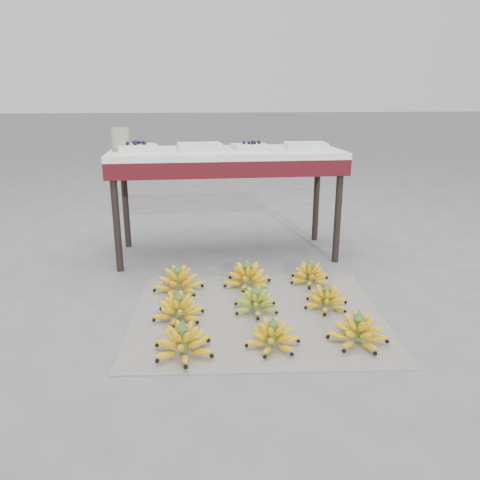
{
  "coord_description": "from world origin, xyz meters",
  "views": [
    {
      "loc": [
        -0.29,
        -2.09,
        1.06
      ],
      "look_at": [
        0.02,
        0.41,
        0.28
      ],
      "focal_mm": 35.0,
      "sensor_mm": 36.0,
      "label": 1
    }
  ],
  "objects": [
    {
      "name": "tray_far_right",
      "position": [
        0.53,
        0.99,
        0.75
      ],
      "size": [
        0.28,
        0.21,
        0.04
      ],
      "color": "silver",
      "rests_on": "vendor_table"
    },
    {
      "name": "bunch_back_left",
      "position": [
        -0.34,
        0.37,
        0.06
      ],
      "size": [
        0.34,
        0.34,
        0.17
      ],
      "rotation": [
        0.0,
        0.0,
        -0.26
      ],
      "color": "yellow",
      "rests_on": "newspaper_mat"
    },
    {
      "name": "tray_right",
      "position": [
        0.15,
        1.0,
        0.74
      ],
      "size": [
        0.25,
        0.19,
        0.06
      ],
      "color": "silver",
      "rests_on": "vendor_table"
    },
    {
      "name": "bunch_mid_right",
      "position": [
        0.42,
        0.06,
        0.05
      ],
      "size": [
        0.28,
        0.28,
        0.14
      ],
      "rotation": [
        0.0,
        0.0,
        -0.21
      ],
      "color": "yellow",
      "rests_on": "newspaper_mat"
    },
    {
      "name": "glass_jar",
      "position": [
        -0.68,
        1.01,
        0.8
      ],
      "size": [
        0.15,
        0.15,
        0.15
      ],
      "primitive_type": "cylinder",
      "rotation": [
        0.0,
        0.0,
        0.4
      ],
      "color": "#D5EEBD",
      "rests_on": "vendor_table"
    },
    {
      "name": "bunch_mid_center",
      "position": [
        0.05,
        0.07,
        0.05
      ],
      "size": [
        0.24,
        0.24,
        0.14
      ],
      "rotation": [
        0.0,
        0.0,
        0.03
      ],
      "color": "olive",
      "rests_on": "newspaper_mat"
    },
    {
      "name": "vendor_table",
      "position": [
        -0.0,
        1.01,
        0.64
      ],
      "size": [
        1.51,
        0.6,
        0.72
      ],
      "color": "black",
      "rests_on": "ground"
    },
    {
      "name": "bunch_front_right",
      "position": [
        0.46,
        -0.31,
        0.06
      ],
      "size": [
        0.35,
        0.35,
        0.16
      ],
      "rotation": [
        0.0,
        0.0,
        0.44
      ],
      "color": "yellow",
      "rests_on": "newspaper_mat"
    },
    {
      "name": "bunch_mid_left",
      "position": [
        -0.34,
        0.03,
        0.06
      ],
      "size": [
        0.31,
        0.31,
        0.15
      ],
      "rotation": [
        0.0,
        0.0,
        0.26
      ],
      "color": "yellow",
      "rests_on": "newspaper_mat"
    },
    {
      "name": "newspaper_mat",
      "position": [
        0.06,
        0.03,
        0.0
      ],
      "size": [
        1.34,
        1.16,
        0.01
      ],
      "primitive_type": "cube",
      "rotation": [
        0.0,
        0.0,
        -0.09
      ],
      "color": "beige",
      "rests_on": "ground"
    },
    {
      "name": "tray_far_left",
      "position": [
        -0.58,
        1.01,
        0.75
      ],
      "size": [
        0.29,
        0.24,
        0.06
      ],
      "color": "silver",
      "rests_on": "vendor_table"
    },
    {
      "name": "bunch_back_right",
      "position": [
        0.43,
        0.4,
        0.06
      ],
      "size": [
        0.25,
        0.25,
        0.15
      ],
      "rotation": [
        0.0,
        0.0,
        -0.07
      ],
      "color": "yellow",
      "rests_on": "newspaper_mat"
    },
    {
      "name": "tray_left",
      "position": [
        -0.18,
        1.01,
        0.75
      ],
      "size": [
        0.29,
        0.22,
        0.04
      ],
      "color": "silver",
      "rests_on": "vendor_table"
    },
    {
      "name": "bunch_back_center",
      "position": [
        0.06,
        0.4,
        0.06
      ],
      "size": [
        0.29,
        0.29,
        0.17
      ],
      "rotation": [
        0.0,
        0.0,
        -0.05
      ],
      "color": "yellow",
      "rests_on": "newspaper_mat"
    },
    {
      "name": "bunch_front_center",
      "position": [
        0.07,
        -0.29,
        0.06
      ],
      "size": [
        0.25,
        0.25,
        0.15
      ],
      "rotation": [
        0.0,
        0.0,
        -0.05
      ],
      "color": "yellow",
      "rests_on": "newspaper_mat"
    },
    {
      "name": "ground",
      "position": [
        0.0,
        0.0,
        0.0
      ],
      "size": [
        60.0,
        60.0,
        0.0
      ],
      "primitive_type": "plane",
      "color": "#5E5E60",
      "rests_on": "ground"
    },
    {
      "name": "bunch_front_left",
      "position": [
        -0.31,
        -0.31,
        0.06
      ],
      "size": [
        0.34,
        0.34,
        0.16
      ],
      "rotation": [
        0.0,
        0.0,
        0.36
      ],
      "color": "yellow",
      "rests_on": "newspaper_mat"
    }
  ]
}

